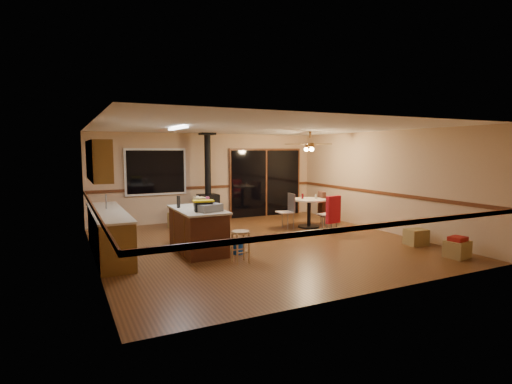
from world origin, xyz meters
TOP-DOWN VIEW (x-y plane):
  - floor at (0.00, 0.00)m, footprint 7.00×7.00m
  - ceiling at (0.00, 0.00)m, footprint 7.00×7.00m
  - wall_back at (0.00, 3.50)m, footprint 7.00×0.00m
  - wall_front at (0.00, -3.50)m, footprint 7.00×0.00m
  - wall_left at (-3.50, 0.00)m, footprint 0.00×7.00m
  - wall_right at (3.50, 0.00)m, footprint 0.00×7.00m
  - chair_rail at (0.00, 0.00)m, footprint 7.00×7.00m
  - window at (-1.60, 3.45)m, footprint 1.72×0.10m
  - sliding_door at (1.90, 3.45)m, footprint 2.52×0.10m
  - lower_cabinets at (-3.20, 0.50)m, footprint 0.60×3.00m
  - countertop at (-3.20, 0.50)m, footprint 0.64×3.04m
  - upper_cabinets at (-3.33, 0.70)m, footprint 0.35×2.00m
  - kitchen_island at (-1.50, 0.00)m, footprint 0.88×1.68m
  - wood_stove at (-0.20, 3.05)m, footprint 0.55×0.50m
  - ceiling_fan at (2.05, 1.18)m, footprint 0.24×0.24m
  - fluorescent_strip at (-1.80, 0.30)m, footprint 0.10×1.20m
  - toolbox_grey at (-1.40, -0.49)m, footprint 0.53×0.39m
  - toolbox_black at (-1.51, -0.41)m, footprint 0.37×0.23m
  - toolbox_yellow_lid at (-1.51, -0.41)m, footprint 0.43×0.27m
  - box_on_island at (-1.33, 0.31)m, footprint 0.26×0.32m
  - bottle_dark at (-1.82, 0.29)m, footprint 0.09×0.09m
  - bottle_pink at (-1.30, -0.06)m, footprint 0.10×0.10m
  - bottle_white at (-1.32, 0.55)m, footprint 0.09×0.09m
  - bar_stool at (-1.04, -1.17)m, footprint 0.39×0.39m
  - blue_bucket at (-0.82, -0.53)m, footprint 0.33×0.33m
  - dining_table at (2.05, 1.18)m, footprint 0.95×0.95m
  - glass_red at (1.90, 1.28)m, footprint 0.07×0.07m
  - glass_cream at (2.23, 1.13)m, footprint 0.06×0.06m
  - chair_left at (1.46, 1.28)m, footprint 0.44×0.43m
  - chair_near at (2.18, 0.30)m, footprint 0.48×0.52m
  - chair_right at (2.58, 1.29)m, footprint 0.57×0.54m
  - box_under_window at (-1.15, 2.69)m, footprint 0.65×0.60m
  - box_corner_a at (2.92, -2.73)m, footprint 0.50×0.44m
  - box_corner_b at (3.05, -1.60)m, footprint 0.47×0.41m
  - box_small_red at (2.92, -2.73)m, footprint 0.36×0.32m

SIDE VIEW (x-z plane):
  - floor at x=0.00m, z-range 0.00..0.00m
  - blue_bucket at x=-0.82m, z-range 0.00..0.24m
  - box_corner_a at x=2.92m, z-range 0.00..0.34m
  - box_corner_b at x=3.05m, z-range 0.00..0.35m
  - box_under_window at x=-1.15m, z-range 0.00..0.42m
  - bar_stool at x=-1.04m, z-range 0.00..0.60m
  - box_small_red at x=2.92m, z-range 0.34..0.42m
  - lower_cabinets at x=-3.20m, z-range 0.00..0.86m
  - kitchen_island at x=-1.50m, z-range 0.00..0.90m
  - dining_table at x=2.05m, z-range 0.14..0.92m
  - chair_left at x=1.46m, z-range 0.33..0.85m
  - chair_near at x=2.18m, z-range 0.25..0.95m
  - chair_right at x=2.58m, z-range 0.25..0.95m
  - wood_stove at x=-0.20m, z-range -0.53..1.99m
  - glass_cream at x=2.23m, z-range 0.78..0.91m
  - glass_red at x=1.90m, z-range 0.78..0.93m
  - countertop at x=-3.20m, z-range 0.86..0.90m
  - toolbox_grey at x=-1.40m, z-range 0.90..1.05m
  - toolbox_black at x=-1.51m, z-range 0.90..1.09m
  - box_on_island at x=-1.33m, z-range 0.90..1.10m
  - bottle_white at x=-1.32m, z-range 0.90..1.10m
  - chair_rail at x=0.00m, z-range 0.96..1.04m
  - bottle_pink at x=-1.30m, z-range 0.90..1.15m
  - bottle_dark at x=-1.82m, z-range 0.90..1.16m
  - sliding_door at x=1.90m, z-range 0.00..2.10m
  - toolbox_yellow_lid at x=-1.51m, z-range 1.09..1.13m
  - wall_back at x=0.00m, z-range -2.20..4.80m
  - wall_front at x=0.00m, z-range -2.20..4.80m
  - wall_left at x=-3.50m, z-range -2.20..4.80m
  - wall_right at x=3.50m, z-range -2.20..4.80m
  - window at x=-1.60m, z-range 0.84..2.16m
  - upper_cabinets at x=-3.33m, z-range 1.50..2.30m
  - ceiling_fan at x=2.05m, z-range 1.94..2.49m
  - fluorescent_strip at x=-1.80m, z-range 2.54..2.58m
  - ceiling at x=0.00m, z-range 2.60..2.60m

